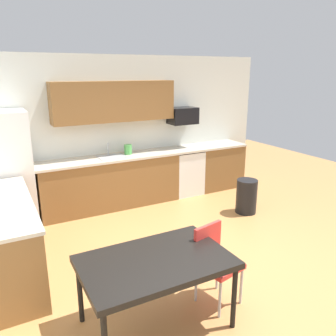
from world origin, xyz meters
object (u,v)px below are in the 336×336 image
refrigerator (6,172)px  trash_bin (246,196)px  oven_range (185,171)px  dining_table (156,265)px  kettle (128,150)px  microwave (183,116)px  chair_near_table (215,258)px

refrigerator → trash_bin: refrigerator is taller
oven_range → dining_table: size_ratio=0.65×
oven_range → kettle: 1.32m
microwave → kettle: (-1.19, -0.05, -0.55)m
refrigerator → dining_table: (1.07, -3.05, -0.26)m
microwave → trash_bin: bearing=-73.7°
refrigerator → oven_range: size_ratio=2.04×
dining_table → trash_bin: size_ratio=2.33×
oven_range → trash_bin: oven_range is taller
refrigerator → kettle: refrigerator is taller
microwave → trash_bin: (0.44, -1.49, -1.27)m
chair_near_table → trash_bin: (1.91, 1.69, -0.20)m
refrigerator → microwave: (3.26, 0.18, 0.64)m
chair_near_table → trash_bin: bearing=41.5°
refrigerator → trash_bin: bearing=-19.5°
dining_table → trash_bin: 3.17m
chair_near_table → dining_table: bearing=-176.0°
dining_table → kettle: 3.35m
refrigerator → chair_near_table: refrigerator is taller
refrigerator → trash_bin: 3.97m
chair_near_table → kettle: (0.28, 3.12, 0.52)m
chair_near_table → oven_range: bearing=64.4°
oven_range → trash_bin: (0.44, -1.39, -0.16)m
refrigerator → microwave: 3.33m
oven_range → dining_table: (-2.19, -3.13, 0.21)m
dining_table → oven_range: bearing=54.9°
trash_bin → kettle: (-1.63, 1.44, 0.72)m
chair_near_table → refrigerator: bearing=120.9°
trash_bin → chair_near_table: bearing=-138.5°
oven_range → chair_near_table: 3.41m
oven_range → chair_near_table: oven_range is taller
microwave → dining_table: microwave is taller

